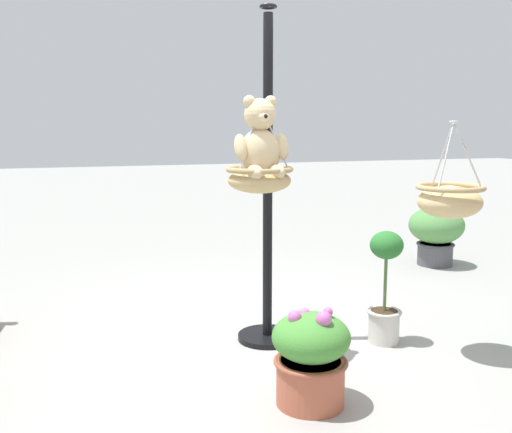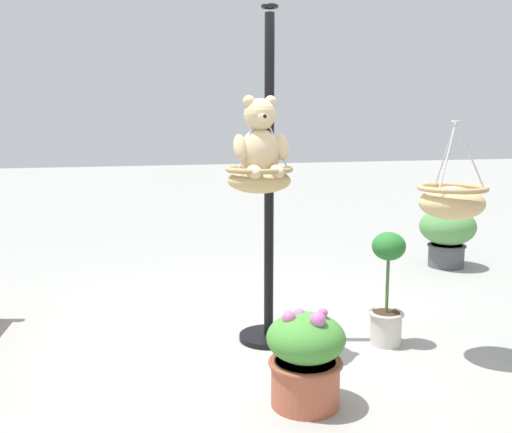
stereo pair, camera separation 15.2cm
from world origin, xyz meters
name	(u,v)px [view 1 (the left image)]	position (x,y,z in m)	size (l,w,h in m)	color
ground_plane	(254,351)	(0.00, 0.00, 0.00)	(40.00, 40.00, 0.00)	#9E9E99
display_pole_central	(267,242)	(-0.17, -0.18, 0.75)	(0.44, 0.44, 2.41)	black
hanging_basket_with_teddy	(259,178)	(-0.02, 0.07, 1.24)	(0.45, 0.45, 0.60)	tan
teddy_bear	(261,143)	(-0.02, 0.10, 1.47)	(0.37, 0.34, 0.54)	#D1B789
hanging_basket_left_high	(450,199)	(-1.21, 0.51, 1.10)	(0.45, 0.45, 0.65)	tan
potted_plant_fern_front	(385,290)	(-0.96, 0.15, 0.40)	(0.26, 0.26, 0.84)	beige
potted_plant_flowering_red	(311,356)	(-0.06, 0.85, 0.29)	(0.45, 0.45, 0.58)	#AD563D
potted_plant_small_succulent	(436,231)	(-2.80, -1.74, 0.39)	(0.62, 0.62, 0.68)	#4C4C51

